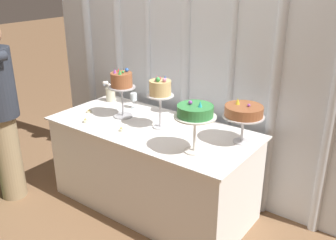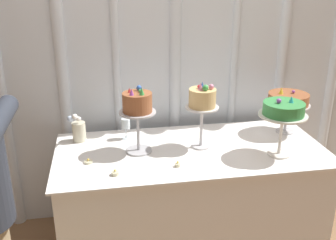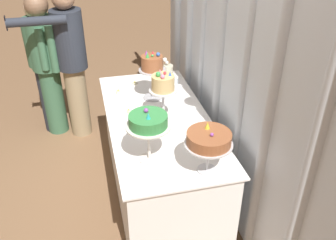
{
  "view_description": "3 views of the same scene",
  "coord_description": "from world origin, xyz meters",
  "px_view_note": "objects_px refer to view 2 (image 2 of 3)",
  "views": [
    {
      "loc": [
        1.85,
        -2.17,
        2.02
      ],
      "look_at": [
        0.18,
        0.08,
        0.89
      ],
      "focal_mm": 40.31,
      "sensor_mm": 36.0,
      "label": 1
    },
    {
      "loc": [
        -0.56,
        -2.24,
        1.92
      ],
      "look_at": [
        -0.16,
        0.08,
        1.0
      ],
      "focal_mm": 42.33,
      "sensor_mm": 36.0,
      "label": 2
    },
    {
      "loc": [
        2.51,
        -0.43,
        2.32
      ],
      "look_at": [
        0.18,
        0.14,
        0.85
      ],
      "focal_mm": 38.57,
      "sensor_mm": 36.0,
      "label": 3
    }
  ],
  "objects_px": {
    "cake_display_midright": "(283,112)",
    "tealight_near_right": "(178,165)",
    "cake_display_rightmost": "(288,100)",
    "flower_vase": "(78,130)",
    "cake_display_midleft": "(202,101)",
    "wine_glass": "(126,125)",
    "tealight_far_left": "(88,162)",
    "cake_display_leftmost": "(137,107)",
    "tealight_near_left": "(115,173)",
    "cake_table": "(190,199)"
  },
  "relations": [
    {
      "from": "cake_display_midright",
      "to": "tealight_near_right",
      "type": "relative_size",
      "value": 10.7
    },
    {
      "from": "cake_display_rightmost",
      "to": "flower_vase",
      "type": "height_order",
      "value": "cake_display_rightmost"
    },
    {
      "from": "cake_display_midleft",
      "to": "wine_glass",
      "type": "height_order",
      "value": "cake_display_midleft"
    },
    {
      "from": "cake_display_midright",
      "to": "tealight_far_left",
      "type": "bearing_deg",
      "value": 175.6
    },
    {
      "from": "cake_display_leftmost",
      "to": "tealight_near_right",
      "type": "xyz_separation_m",
      "value": [
        0.21,
        -0.25,
        -0.3
      ]
    },
    {
      "from": "tealight_far_left",
      "to": "tealight_near_left",
      "type": "relative_size",
      "value": 1.1
    },
    {
      "from": "tealight_near_right",
      "to": "cake_table",
      "type": "bearing_deg",
      "value": 59.12
    },
    {
      "from": "flower_vase",
      "to": "tealight_near_right",
      "type": "height_order",
      "value": "flower_vase"
    },
    {
      "from": "cake_display_leftmost",
      "to": "cake_display_rightmost",
      "type": "bearing_deg",
      "value": 7.33
    },
    {
      "from": "cake_display_rightmost",
      "to": "wine_glass",
      "type": "distance_m",
      "value": 1.17
    },
    {
      "from": "wine_glass",
      "to": "tealight_near_left",
      "type": "distance_m",
      "value": 0.54
    },
    {
      "from": "cake_display_midleft",
      "to": "tealight_near_left",
      "type": "bearing_deg",
      "value": -153.52
    },
    {
      "from": "cake_display_leftmost",
      "to": "wine_glass",
      "type": "bearing_deg",
      "value": 106.43
    },
    {
      "from": "tealight_far_left",
      "to": "cake_table",
      "type": "bearing_deg",
      "value": 7.36
    },
    {
      "from": "cake_table",
      "to": "tealight_near_right",
      "type": "relative_size",
      "value": 48.07
    },
    {
      "from": "cake_display_midright",
      "to": "cake_display_rightmost",
      "type": "distance_m",
      "value": 0.41
    },
    {
      "from": "wine_glass",
      "to": "tealight_near_right",
      "type": "height_order",
      "value": "wine_glass"
    },
    {
      "from": "cake_display_midleft",
      "to": "wine_glass",
      "type": "distance_m",
      "value": 0.58
    },
    {
      "from": "tealight_near_left",
      "to": "cake_display_rightmost",
      "type": "bearing_deg",
      "value": 19.03
    },
    {
      "from": "cake_display_midleft",
      "to": "tealight_near_right",
      "type": "xyz_separation_m",
      "value": [
        -0.21,
        -0.25,
        -0.31
      ]
    },
    {
      "from": "cake_display_midleft",
      "to": "tealight_near_left",
      "type": "xyz_separation_m",
      "value": [
        -0.59,
        -0.29,
        -0.31
      ]
    },
    {
      "from": "cake_display_rightmost",
      "to": "tealight_far_left",
      "type": "xyz_separation_m",
      "value": [
        -1.42,
        -0.25,
        -0.24
      ]
    },
    {
      "from": "cake_table",
      "to": "cake_display_leftmost",
      "type": "xyz_separation_m",
      "value": [
        -0.35,
        0.03,
        0.7
      ]
    },
    {
      "from": "tealight_near_right",
      "to": "tealight_near_left",
      "type": "bearing_deg",
      "value": -173.67
    },
    {
      "from": "flower_vase",
      "to": "tealight_near_right",
      "type": "bearing_deg",
      "value": -38.92
    },
    {
      "from": "tealight_near_right",
      "to": "flower_vase",
      "type": "bearing_deg",
      "value": 141.08
    },
    {
      "from": "cake_display_midleft",
      "to": "cake_display_rightmost",
      "type": "distance_m",
      "value": 0.69
    },
    {
      "from": "cake_display_midright",
      "to": "wine_glass",
      "type": "bearing_deg",
      "value": 155.76
    },
    {
      "from": "tealight_near_left",
      "to": "cake_table",
      "type": "bearing_deg",
      "value": 27.48
    },
    {
      "from": "cake_display_rightmost",
      "to": "tealight_near_right",
      "type": "bearing_deg",
      "value": -155.98
    },
    {
      "from": "flower_vase",
      "to": "cake_display_midleft",
      "type": "bearing_deg",
      "value": -16.21
    },
    {
      "from": "cake_display_midright",
      "to": "cake_display_rightmost",
      "type": "bearing_deg",
      "value": 59.42
    },
    {
      "from": "cake_table",
      "to": "tealight_far_left",
      "type": "relative_size",
      "value": 34.99
    },
    {
      "from": "cake_display_leftmost",
      "to": "tealight_far_left",
      "type": "xyz_separation_m",
      "value": [
        -0.33,
        -0.11,
        -0.3
      ]
    },
    {
      "from": "cake_display_midleft",
      "to": "tealight_near_left",
      "type": "distance_m",
      "value": 0.73
    },
    {
      "from": "cake_table",
      "to": "wine_glass",
      "type": "relative_size",
      "value": 12.0
    },
    {
      "from": "cake_table",
      "to": "cake_display_midright",
      "type": "relative_size",
      "value": 4.49
    },
    {
      "from": "cake_display_midleft",
      "to": "cake_display_rightmost",
      "type": "bearing_deg",
      "value": 11.87
    },
    {
      "from": "cake_display_leftmost",
      "to": "cake_display_rightmost",
      "type": "height_order",
      "value": "cake_display_leftmost"
    },
    {
      "from": "flower_vase",
      "to": "tealight_near_left",
      "type": "relative_size",
      "value": 4.64
    },
    {
      "from": "flower_vase",
      "to": "cake_display_rightmost",
      "type": "bearing_deg",
      "value": -3.69
    },
    {
      "from": "tealight_near_right",
      "to": "tealight_far_left",
      "type": "bearing_deg",
      "value": 165.53
    },
    {
      "from": "cake_display_leftmost",
      "to": "cake_display_midright",
      "type": "bearing_deg",
      "value": -13.09
    },
    {
      "from": "tealight_near_right",
      "to": "cake_display_rightmost",
      "type": "bearing_deg",
      "value": 24.02
    },
    {
      "from": "cake_display_midleft",
      "to": "cake_table",
      "type": "bearing_deg",
      "value": -160.84
    },
    {
      "from": "cake_table",
      "to": "cake_display_rightmost",
      "type": "bearing_deg",
      "value": 12.62
    },
    {
      "from": "cake_display_rightmost",
      "to": "tealight_near_right",
      "type": "height_order",
      "value": "cake_display_rightmost"
    },
    {
      "from": "tealight_far_left",
      "to": "cake_display_midright",
      "type": "bearing_deg",
      "value": -4.4
    },
    {
      "from": "cake_display_leftmost",
      "to": "tealight_near_left",
      "type": "bearing_deg",
      "value": -119.66
    },
    {
      "from": "cake_table",
      "to": "tealight_near_left",
      "type": "height_order",
      "value": "tealight_near_left"
    }
  ]
}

